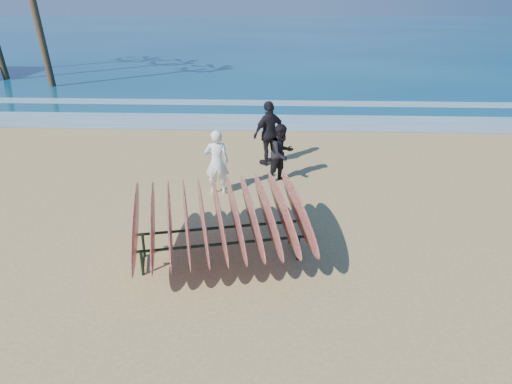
% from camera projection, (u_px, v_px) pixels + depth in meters
% --- Properties ---
extents(ground, '(120.00, 120.00, 0.00)m').
position_uv_depth(ground, '(254.00, 251.00, 9.24)').
color(ground, tan).
rests_on(ground, ground).
extents(ocean, '(160.00, 160.00, 0.00)m').
position_uv_depth(ocean, '(274.00, 33.00, 59.56)').
color(ocean, navy).
rests_on(ocean, ground).
extents(foam_near, '(160.00, 160.00, 0.00)m').
position_uv_depth(foam_near, '(266.00, 122.00, 18.38)').
color(foam_near, white).
rests_on(foam_near, ground).
extents(foam_far, '(160.00, 160.00, 0.00)m').
position_uv_depth(foam_far, '(268.00, 103.00, 21.59)').
color(foam_far, white).
rests_on(foam_far, ground).
extents(surfboard_rack, '(3.74, 3.52, 1.42)m').
position_uv_depth(surfboard_rack, '(219.00, 218.00, 8.63)').
color(surfboard_rack, black).
rests_on(surfboard_rack, ground).
extents(person_white, '(0.64, 0.44, 1.69)m').
position_uv_depth(person_white, '(217.00, 162.00, 11.57)').
color(person_white, white).
rests_on(person_white, ground).
extents(person_dark_a, '(1.00, 0.98, 1.62)m').
position_uv_depth(person_dark_a, '(282.00, 154.00, 12.30)').
color(person_dark_a, black).
rests_on(person_dark_a, ground).
extents(person_dark_b, '(1.17, 1.08, 1.93)m').
position_uv_depth(person_dark_b, '(269.00, 133.00, 13.54)').
color(person_dark_b, black).
rests_on(person_dark_b, ground).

